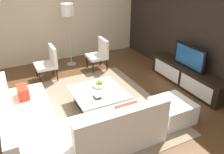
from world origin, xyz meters
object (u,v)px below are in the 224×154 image
(accent_chair_near, at_px, (49,61))
(accent_chair_far, at_px, (100,52))
(coffee_table, at_px, (98,99))
(book_stack, at_px, (97,96))
(ottoman, at_px, (172,110))
(fruit_bowl, at_px, (99,84))
(floor_lamp, at_px, (67,13))
(television, at_px, (190,57))
(media_console, at_px, (186,77))
(sectional_couch, at_px, (62,125))

(accent_chair_near, height_order, accent_chair_far, same)
(coffee_table, relative_size, book_stack, 5.80)
(coffee_table, xyz_separation_m, accent_chair_near, (-1.81, -0.59, 0.29))
(ottoman, relative_size, accent_chair_far, 0.80)
(fruit_bowl, distance_m, accent_chair_far, 1.78)
(ottoman, bearing_deg, book_stack, -123.63)
(coffee_table, bearing_deg, fruit_bowl, 150.23)
(floor_lamp, distance_m, fruit_bowl, 2.53)
(coffee_table, distance_m, fruit_bowl, 0.31)
(coffee_table, xyz_separation_m, accent_chair_far, (-1.81, 0.83, 0.29))
(fruit_bowl, height_order, accent_chair_far, accent_chair_far)
(television, height_order, book_stack, television)
(coffee_table, bearing_deg, media_console, 87.51)
(accent_chair_near, bearing_deg, television, 59.95)
(ottoman, bearing_deg, sectional_couch, -101.20)
(fruit_bowl, bearing_deg, television, 82.70)
(sectional_couch, bearing_deg, fruit_bowl, 127.62)
(television, distance_m, accent_chair_far, 2.42)
(coffee_table, distance_m, accent_chair_far, 2.01)
(media_console, xyz_separation_m, book_stack, (0.12, -2.41, 0.16))
(television, height_order, floor_lamp, floor_lamp)
(floor_lamp, height_order, ottoman, floor_lamp)
(floor_lamp, distance_m, book_stack, 2.92)
(coffee_table, distance_m, book_stack, 0.32)
(accent_chair_far, bearing_deg, accent_chair_near, -95.05)
(media_console, height_order, coffee_table, media_console)
(floor_lamp, bearing_deg, ottoman, 14.55)
(sectional_couch, xyz_separation_m, ottoman, (0.40, 2.03, -0.08))
(media_console, xyz_separation_m, television, (0.00, 0.00, 0.52))
(coffee_table, bearing_deg, floor_lamp, 175.63)
(media_console, relative_size, coffee_table, 2.09)
(sectional_couch, height_order, ottoman, sectional_couch)
(media_console, height_order, floor_lamp, floor_lamp)
(coffee_table, bearing_deg, sectional_couch, -56.47)
(coffee_table, relative_size, fruit_bowl, 3.79)
(coffee_table, distance_m, ottoman, 1.50)
(media_console, bearing_deg, coffee_table, -92.49)
(fruit_bowl, relative_size, book_stack, 1.53)
(accent_chair_near, height_order, book_stack, accent_chair_near)
(sectional_couch, xyz_separation_m, fruit_bowl, (-0.80, 1.04, 0.15))
(television, bearing_deg, fruit_bowl, -97.30)
(accent_chair_near, relative_size, ottoman, 1.24)
(media_console, relative_size, accent_chair_near, 2.55)
(coffee_table, height_order, fruit_bowl, fruit_bowl)
(accent_chair_far, bearing_deg, ottoman, 0.33)
(coffee_table, relative_size, floor_lamp, 0.60)
(accent_chair_near, xyz_separation_m, ottoman, (2.83, 1.68, -0.29))
(sectional_couch, distance_m, book_stack, 0.92)
(floor_lamp, relative_size, fruit_bowl, 6.31)
(media_console, xyz_separation_m, coffee_table, (-0.10, -2.30, -0.05))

